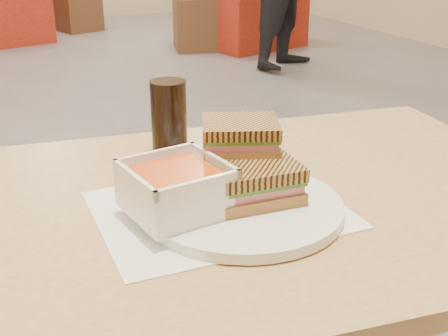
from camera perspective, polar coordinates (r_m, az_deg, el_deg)
name	(u,v)px	position (r m, az deg, el deg)	size (l,w,h in m)	color
main_table	(205,265)	(0.98, -1.87, -9.30)	(1.28, 0.84, 0.75)	tan
tray_liner	(219,209)	(0.90, -0.48, -4.02)	(0.37, 0.29, 0.00)	white
plate	(243,207)	(0.88, 1.84, -3.78)	(0.30, 0.30, 0.02)	white
soup_bowl	(177,190)	(0.85, -4.60, -2.15)	(0.15, 0.15, 0.07)	white
panini_lower	(253,181)	(0.88, 2.84, -1.25)	(0.14, 0.11, 0.06)	#9A683C
panini_upper	(240,137)	(0.92, 1.59, 3.01)	(0.14, 0.13, 0.05)	#9A683C
cola_glass	(169,118)	(1.09, -5.33, 4.78)	(0.07, 0.07, 0.14)	black
bg_table_1	(244,4)	(5.97, 1.97, 15.56)	(1.10, 1.10, 0.79)	#B22F20
bg_chair_1l	(198,24)	(5.78, -2.57, 13.75)	(0.52, 0.52, 0.48)	brown
bg_chair_1r	(249,26)	(5.87, 2.47, 13.56)	(0.46, 0.46, 0.42)	brown
bg_chair_2l	(2,18)	(6.48, -20.60, 13.39)	(0.54, 0.54, 0.49)	brown
bg_chair_2r	(77,9)	(7.01, -14.01, 14.69)	(0.53, 0.53, 0.47)	brown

